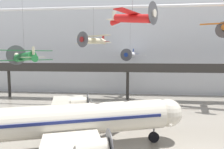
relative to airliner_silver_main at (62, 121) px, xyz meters
The scene contains 8 objects.
hangar_back_wall 36.71m from the airliner_silver_main, 79.62° to the left, with size 140.00×3.00×23.87m.
mezzanine_walkway 27.13m from the airliner_silver_main, 76.15° to the left, with size 110.00×3.20×8.79m.
ceiling_truss_beam 28.37m from the airliner_silver_main, 73.55° to the left, with size 120.00×0.60×0.60m.
airliner_silver_main is the anchor object (origin of this frame).
suspended_plane_red_highwing 15.15m from the airliner_silver_main, 36.92° to the left, with size 6.56×7.32×5.93m.
suspended_plane_green_biplane 13.08m from the airliner_silver_main, 137.74° to the left, with size 7.24×7.59×10.90m.
suspended_plane_white_twin 31.44m from the airliner_silver_main, 76.92° to the left, with size 8.22×6.91×10.81m.
suspended_plane_cream_biplane 22.22m from the airliner_silver_main, 90.96° to the left, with size 7.96×7.19×8.06m.
Camera 1 is at (1.24, -19.59, 10.75)m, focal length 32.00 mm.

